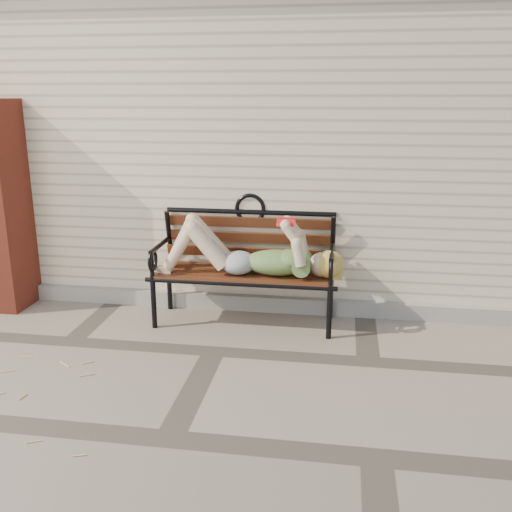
# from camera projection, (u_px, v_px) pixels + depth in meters

# --- Properties ---
(ground) EXTENTS (80.00, 80.00, 0.00)m
(ground) POSITION_uv_depth(u_px,v_px,m) (214.00, 351.00, 4.68)
(ground) COLOR gray
(ground) RESTS_ON ground
(house_wall) EXTENTS (8.00, 4.00, 3.00)m
(house_wall) POSITION_uv_depth(u_px,v_px,m) (265.00, 139.00, 7.13)
(house_wall) COLOR beige
(house_wall) RESTS_ON ground
(foundation_strip) EXTENTS (8.00, 0.10, 0.15)m
(foundation_strip) POSITION_uv_depth(u_px,v_px,m) (236.00, 302.00, 5.59)
(foundation_strip) COLOR gray
(foundation_strip) RESTS_ON ground
(garden_bench) EXTENTS (1.77, 0.71, 1.15)m
(garden_bench) POSITION_uv_depth(u_px,v_px,m) (246.00, 252.00, 5.21)
(garden_bench) COLOR black
(garden_bench) RESTS_ON ground
(reading_woman) EXTENTS (1.67, 0.38, 0.53)m
(reading_woman) POSITION_uv_depth(u_px,v_px,m) (245.00, 252.00, 5.06)
(reading_woman) COLOR #0A424C
(reading_woman) RESTS_ON ground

